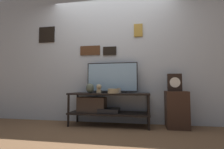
{
  "coord_description": "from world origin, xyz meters",
  "views": [
    {
      "loc": [
        0.64,
        -2.85,
        0.71
      ],
      "look_at": [
        0.05,
        0.28,
        0.92
      ],
      "focal_mm": 28.0,
      "sensor_mm": 36.0,
      "label": 1
    }
  ],
  "objects_px": {
    "candle_jar": "(119,90)",
    "television": "(112,77)",
    "vase_urn_stoneware": "(90,88)",
    "vase_slim_bronze": "(97,87)",
    "decorative_bust": "(99,89)",
    "mantel_clock": "(174,82)",
    "vase_wide_bowl": "(113,91)"
  },
  "relations": [
    {
      "from": "television",
      "to": "vase_urn_stoneware",
      "type": "distance_m",
      "value": 0.47
    },
    {
      "from": "vase_slim_bronze",
      "to": "decorative_bust",
      "type": "xyz_separation_m",
      "value": [
        0.12,
        -0.34,
        -0.03
      ]
    },
    {
      "from": "vase_urn_stoneware",
      "to": "decorative_bust",
      "type": "height_order",
      "value": "vase_urn_stoneware"
    },
    {
      "from": "vase_slim_bronze",
      "to": "decorative_bust",
      "type": "distance_m",
      "value": 0.36
    },
    {
      "from": "television",
      "to": "decorative_bust",
      "type": "height_order",
      "value": "television"
    },
    {
      "from": "vase_urn_stoneware",
      "to": "mantel_clock",
      "type": "bearing_deg",
      "value": 6.04
    },
    {
      "from": "vase_wide_bowl",
      "to": "candle_jar",
      "type": "relative_size",
      "value": 2.14
    },
    {
      "from": "vase_slim_bronze",
      "to": "vase_wide_bowl",
      "type": "bearing_deg",
      "value": -43.66
    },
    {
      "from": "candle_jar",
      "to": "mantel_clock",
      "type": "xyz_separation_m",
      "value": [
        0.97,
        0.04,
        0.14
      ]
    },
    {
      "from": "vase_urn_stoneware",
      "to": "mantel_clock",
      "type": "distance_m",
      "value": 1.5
    },
    {
      "from": "vase_urn_stoneware",
      "to": "mantel_clock",
      "type": "xyz_separation_m",
      "value": [
        1.48,
        0.16,
        0.1
      ]
    },
    {
      "from": "candle_jar",
      "to": "vase_wide_bowl",
      "type": "bearing_deg",
      "value": -111.02
    },
    {
      "from": "television",
      "to": "decorative_bust",
      "type": "xyz_separation_m",
      "value": [
        -0.19,
        -0.25,
        -0.21
      ]
    },
    {
      "from": "television",
      "to": "decorative_bust",
      "type": "relative_size",
      "value": 6.07
    },
    {
      "from": "television",
      "to": "vase_wide_bowl",
      "type": "height_order",
      "value": "television"
    },
    {
      "from": "vase_wide_bowl",
      "to": "candle_jar",
      "type": "height_order",
      "value": "candle_jar"
    },
    {
      "from": "television",
      "to": "vase_slim_bronze",
      "type": "relative_size",
      "value": 4.2
    },
    {
      "from": "television",
      "to": "candle_jar",
      "type": "height_order",
      "value": "television"
    },
    {
      "from": "vase_urn_stoneware",
      "to": "vase_slim_bronze",
      "type": "distance_m",
      "value": 0.3
    },
    {
      "from": "vase_slim_bronze",
      "to": "decorative_bust",
      "type": "bearing_deg",
      "value": -70.17
    },
    {
      "from": "television",
      "to": "vase_slim_bronze",
      "type": "height_order",
      "value": "television"
    },
    {
      "from": "vase_urn_stoneware",
      "to": "decorative_bust",
      "type": "bearing_deg",
      "value": -13.06
    },
    {
      "from": "vase_slim_bronze",
      "to": "mantel_clock",
      "type": "height_order",
      "value": "mantel_clock"
    },
    {
      "from": "mantel_clock",
      "to": "decorative_bust",
      "type": "bearing_deg",
      "value": -171.38
    },
    {
      "from": "candle_jar",
      "to": "television",
      "type": "bearing_deg",
      "value": 146.78
    },
    {
      "from": "vase_urn_stoneware",
      "to": "vase_wide_bowl",
      "type": "xyz_separation_m",
      "value": [
        0.44,
        -0.07,
        -0.05
      ]
    },
    {
      "from": "vase_slim_bronze",
      "to": "vase_wide_bowl",
      "type": "distance_m",
      "value": 0.54
    },
    {
      "from": "vase_urn_stoneware",
      "to": "candle_jar",
      "type": "xyz_separation_m",
      "value": [
        0.51,
        0.11,
        -0.04
      ]
    },
    {
      "from": "vase_urn_stoneware",
      "to": "vase_slim_bronze",
      "type": "bearing_deg",
      "value": 79.45
    },
    {
      "from": "television",
      "to": "vase_slim_bronze",
      "type": "bearing_deg",
      "value": 163.99
    },
    {
      "from": "decorative_bust",
      "to": "mantel_clock",
      "type": "distance_m",
      "value": 1.33
    },
    {
      "from": "vase_wide_bowl",
      "to": "candle_jar",
      "type": "distance_m",
      "value": 0.2
    }
  ]
}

